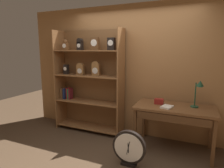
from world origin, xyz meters
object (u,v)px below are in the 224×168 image
Objects in this scene: workbench at (174,112)px; toolbox_small at (159,101)px; bookshelf at (88,81)px; round_clock_large at (129,148)px; desk_lamp at (198,89)px; open_repair_manual at (167,107)px.

workbench is 8.51× the size of toolbox_small.
bookshelf is 1.54m from toolbox_small.
round_clock_large is at bearing -37.57° from bookshelf.
toolbox_small is (-0.62, -0.01, -0.26)m from desk_lamp.
bookshelf is 1.75m from round_clock_large.
bookshelf is at bearing 176.11° from desk_lamp.
toolbox_small is at bearing -179.38° from desk_lamp.
toolbox_small reaches higher than round_clock_large.
round_clock_large is at bearing -111.78° from open_repair_manual.
desk_lamp is (0.35, 0.08, 0.40)m from workbench.
workbench is 2.74× the size of desk_lamp.
open_repair_manual is at bearing -10.79° from bookshelf.
toolbox_small is (1.52, -0.15, -0.25)m from bookshelf.
bookshelf reaches higher than workbench.
round_clock_large is (-0.44, -0.63, -0.52)m from open_repair_manual.
open_repair_manual is (0.16, -0.17, -0.03)m from toolbox_small.
toolbox_small is (-0.27, 0.07, 0.13)m from workbench.
bookshelf is 1.73m from open_repair_manual.
open_repair_manual is (1.68, -0.32, -0.28)m from bookshelf.
workbench is at bearing -14.22° from toolbox_small.
bookshelf is 1.84m from workbench.
desk_lamp reaches higher than round_clock_large.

